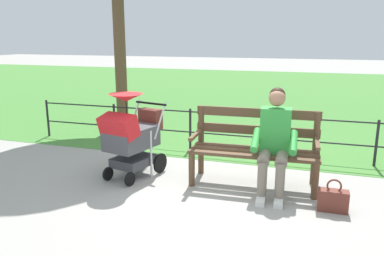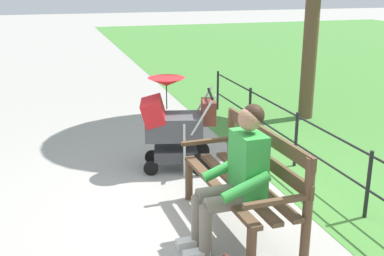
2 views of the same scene
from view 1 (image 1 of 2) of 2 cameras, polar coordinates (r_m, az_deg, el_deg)
ground_plane at (r=5.08m, az=2.85°, el=-7.96°), size 60.00×60.00×0.00m
grass_lawn at (r=13.55m, az=12.57°, el=5.35°), size 40.00×16.00×0.01m
park_bench at (r=4.92m, az=9.41°, el=-2.39°), size 1.62×0.66×0.96m
person_on_bench at (r=4.64m, az=12.30°, el=-1.56°), size 0.55×0.74×1.28m
stroller at (r=5.11m, az=-9.14°, el=-0.98°), size 0.69×0.97×1.15m
handbag at (r=4.48m, az=20.43°, el=-10.11°), size 0.32×0.14×0.37m
park_fence at (r=6.18m, az=6.05°, el=-0.03°), size 7.18×0.04×0.70m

